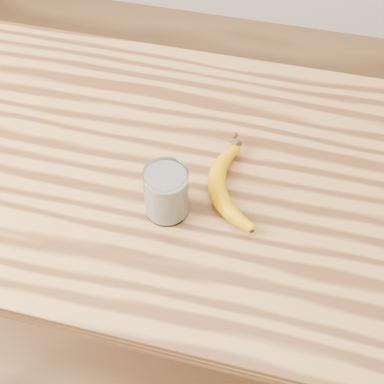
# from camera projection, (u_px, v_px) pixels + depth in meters

# --- Properties ---
(table) EXTENTS (1.20, 0.80, 0.90)m
(table) POSITION_uv_depth(u_px,v_px,m) (170.00, 201.00, 1.24)
(table) COLOR #B57F41
(table) RESTS_ON ground
(smoothie_glass) EXTENTS (0.09, 0.09, 0.11)m
(smoothie_glass) POSITION_uv_depth(u_px,v_px,m) (166.00, 193.00, 1.01)
(smoothie_glass) COLOR white
(smoothie_glass) RESTS_ON table
(banana) EXTENTS (0.21, 0.33, 0.04)m
(banana) POSITION_uv_depth(u_px,v_px,m) (216.00, 188.00, 1.07)
(banana) COLOR #DF9900
(banana) RESTS_ON table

